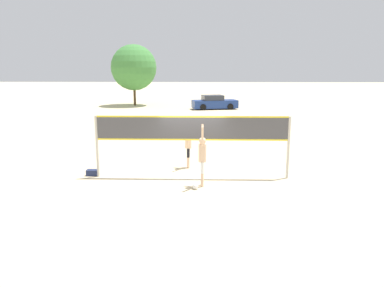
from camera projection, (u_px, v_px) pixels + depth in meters
ground_plane at (192, 177)px, 14.96m from camera, size 200.00×200.00×0.00m
volleyball_net at (192, 132)px, 14.60m from camera, size 7.64×0.10×2.47m
player_spiker at (202, 154)px, 13.63m from camera, size 0.28×0.72×2.28m
player_blocker at (188, 142)px, 16.18m from camera, size 0.28×0.71×2.16m
volleyball at (195, 186)px, 13.48m from camera, size 0.21×0.21×0.21m
gear_bag at (92, 172)px, 15.21m from camera, size 0.44×0.29×0.24m
parked_car_near at (214, 103)px, 39.41m from camera, size 4.96×2.81×1.47m
tree_left_cluster at (134, 68)px, 42.58m from camera, size 5.18×5.18×6.91m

